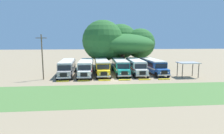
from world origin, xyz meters
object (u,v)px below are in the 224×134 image
utility_pole (42,56)px  parked_bus_slot_0 (67,67)px  parked_bus_slot_2 (102,66)px  parked_bus_slot_3 (120,66)px  parked_bus_slot_1 (86,67)px  broad_shade_tree (120,43)px  parked_bus_slot_4 (136,66)px  waiting_shelter (188,64)px  parked_bus_slot_5 (152,65)px

utility_pole → parked_bus_slot_0: bearing=48.2°
parked_bus_slot_2 → parked_bus_slot_3: 3.75m
parked_bus_slot_1 → broad_shade_tree: bearing=144.0°
parked_bus_slot_1 → parked_bus_slot_3: same height
parked_bus_slot_0 → parked_bus_slot_4: same height
parked_bus_slot_3 → waiting_shelter: (11.81, -4.87, 0.87)m
parked_bus_slot_2 → waiting_shelter: size_ratio=3.02×
waiting_shelter → parked_bus_slot_2: bearing=163.4°
parked_bus_slot_2 → utility_pole: 11.43m
parked_bus_slot_0 → parked_bus_slot_5: size_ratio=1.00×
parked_bus_slot_4 → parked_bus_slot_0: bearing=-87.1°
parked_bus_slot_2 → waiting_shelter: (15.55, -4.63, 0.87)m
parked_bus_slot_5 → waiting_shelter: (5.07, -4.90, 0.87)m
parked_bus_slot_1 → parked_bus_slot_2: (3.13, 0.58, 0.00)m
parked_bus_slot_0 → waiting_shelter: parked_bus_slot_0 is taller
broad_shade_tree → waiting_shelter: size_ratio=5.21×
broad_shade_tree → parked_bus_slot_1: bearing=-126.8°
parked_bus_slot_2 → parked_bus_slot_3: bearing=92.6°
parked_bus_slot_1 → waiting_shelter: parked_bus_slot_1 is taller
parked_bus_slot_5 → broad_shade_tree: 12.23m
parked_bus_slot_0 → broad_shade_tree: 16.45m
parked_bus_slot_0 → parked_bus_slot_1: (3.65, -0.08, 0.00)m
parked_bus_slot_5 → broad_shade_tree: (-5.59, 9.87, 4.58)m
parked_bus_slot_0 → parked_bus_slot_5: same height
parked_bus_slot_2 → broad_shade_tree: bearing=153.2°
parked_bus_slot_3 → parked_bus_slot_5: (6.74, 0.03, 0.00)m
parked_bus_slot_1 → broad_shade_tree: 14.16m
waiting_shelter → parked_bus_slot_3: bearing=157.6°
parked_bus_slot_5 → utility_pole: 21.39m
parked_bus_slot_3 → parked_bus_slot_5: 6.74m
parked_bus_slot_5 → parked_bus_slot_0: bearing=-90.8°
parked_bus_slot_3 → parked_bus_slot_5: bearing=90.7°
utility_pole → waiting_shelter: size_ratio=2.14×
parked_bus_slot_3 → parked_bus_slot_5: same height
parked_bus_slot_0 → parked_bus_slot_4: (13.66, 0.62, 0.00)m
parked_bus_slot_4 → parked_bus_slot_2: bearing=-88.7°
parked_bus_slot_1 → parked_bus_slot_2: 3.19m
parked_bus_slot_2 → parked_bus_slot_4: (6.88, 0.12, 0.00)m
parked_bus_slot_4 → broad_shade_tree: bearing=-168.5°
parked_bus_slot_4 → parked_bus_slot_5: bearing=92.8°
parked_bus_slot_1 → parked_bus_slot_3: size_ratio=1.00×
utility_pole → waiting_shelter: (25.80, -0.25, -1.64)m
parked_bus_slot_1 → parked_bus_slot_5: (13.61, 0.86, 0.00)m
broad_shade_tree → parked_bus_slot_3: bearing=-96.6°
parked_bus_slot_3 → utility_pole: (-13.99, -4.62, 2.51)m
parked_bus_slot_5 → waiting_shelter: bearing=42.5°
parked_bus_slot_3 → parked_bus_slot_5: size_ratio=0.99×
parked_bus_slot_4 → waiting_shelter: 9.92m
parked_bus_slot_4 → broad_shade_tree: 11.20m
parked_bus_slot_2 → parked_bus_slot_5: bearing=90.4°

